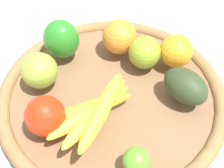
{
  "coord_description": "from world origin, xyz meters",
  "views": [
    {
      "loc": [
        0.38,
        0.18,
        0.54
      ],
      "look_at": [
        0.0,
        0.0,
        0.06
      ],
      "focal_mm": 53.31,
      "sensor_mm": 36.0,
      "label": 1
    }
  ],
  "objects_px": {
    "bell_pepper": "(61,39)",
    "banana_bunch": "(93,111)",
    "apple_0": "(45,116)",
    "apple_1": "(40,71)",
    "avocado": "(186,86)",
    "lime_0": "(136,161)",
    "apple_2": "(145,52)",
    "orange_0": "(120,37)",
    "orange_1": "(176,51)"
  },
  "relations": [
    {
      "from": "apple_0",
      "to": "apple_1",
      "type": "bearing_deg",
      "value": -141.69
    },
    {
      "from": "apple_1",
      "to": "avocado",
      "type": "relative_size",
      "value": 0.77
    },
    {
      "from": "apple_1",
      "to": "avocado",
      "type": "height_order",
      "value": "apple_1"
    },
    {
      "from": "lime_0",
      "to": "apple_2",
      "type": "bearing_deg",
      "value": -161.39
    },
    {
      "from": "bell_pepper",
      "to": "apple_0",
      "type": "relative_size",
      "value": 1.21
    },
    {
      "from": "banana_bunch",
      "to": "avocado",
      "type": "bearing_deg",
      "value": 133.97
    },
    {
      "from": "lime_0",
      "to": "apple_0",
      "type": "relative_size",
      "value": 0.63
    },
    {
      "from": "lime_0",
      "to": "apple_2",
      "type": "height_order",
      "value": "apple_2"
    },
    {
      "from": "apple_0",
      "to": "apple_2",
      "type": "relative_size",
      "value": 1.07
    },
    {
      "from": "orange_1",
      "to": "apple_0",
      "type": "xyz_separation_m",
      "value": [
        0.25,
        -0.15,
        0.0
      ]
    },
    {
      "from": "avocado",
      "to": "lime_0",
      "type": "bearing_deg",
      "value": -8.23
    },
    {
      "from": "apple_2",
      "to": "apple_1",
      "type": "bearing_deg",
      "value": -50.43
    },
    {
      "from": "banana_bunch",
      "to": "orange_0",
      "type": "distance_m",
      "value": 0.2
    },
    {
      "from": "banana_bunch",
      "to": "apple_0",
      "type": "distance_m",
      "value": 0.08
    },
    {
      "from": "orange_0",
      "to": "orange_1",
      "type": "bearing_deg",
      "value": 95.73
    },
    {
      "from": "lime_0",
      "to": "apple_2",
      "type": "xyz_separation_m",
      "value": [
        -0.23,
        -0.08,
        0.01
      ]
    },
    {
      "from": "avocado",
      "to": "apple_2",
      "type": "height_order",
      "value": "apple_2"
    },
    {
      "from": "lime_0",
      "to": "orange_0",
      "type": "distance_m",
      "value": 0.28
    },
    {
      "from": "bell_pepper",
      "to": "orange_0",
      "type": "height_order",
      "value": "bell_pepper"
    },
    {
      "from": "apple_0",
      "to": "apple_2",
      "type": "bearing_deg",
      "value": 156.68
    },
    {
      "from": "orange_1",
      "to": "avocado",
      "type": "relative_size",
      "value": 0.74
    },
    {
      "from": "bell_pepper",
      "to": "banana_bunch",
      "type": "height_order",
      "value": "bell_pepper"
    },
    {
      "from": "banana_bunch",
      "to": "apple_2",
      "type": "xyz_separation_m",
      "value": [
        -0.17,
        0.03,
        0.0
      ]
    },
    {
      "from": "bell_pepper",
      "to": "avocado",
      "type": "relative_size",
      "value": 0.95
    },
    {
      "from": "apple_1",
      "to": "lime_0",
      "type": "relative_size",
      "value": 1.57
    },
    {
      "from": "orange_0",
      "to": "lime_0",
      "type": "bearing_deg",
      "value": 29.88
    },
    {
      "from": "banana_bunch",
      "to": "lime_0",
      "type": "bearing_deg",
      "value": 63.59
    },
    {
      "from": "orange_1",
      "to": "orange_0",
      "type": "xyz_separation_m",
      "value": [
        0.01,
        -0.12,
        0.0
      ]
    },
    {
      "from": "bell_pepper",
      "to": "apple_1",
      "type": "xyz_separation_m",
      "value": [
        0.09,
        0.0,
        -0.01
      ]
    },
    {
      "from": "orange_0",
      "to": "avocado",
      "type": "height_order",
      "value": "orange_0"
    },
    {
      "from": "bell_pepper",
      "to": "banana_bunch",
      "type": "bearing_deg",
      "value": 123.94
    },
    {
      "from": "apple_1",
      "to": "lime_0",
      "type": "distance_m",
      "value": 0.26
    },
    {
      "from": "lime_0",
      "to": "apple_2",
      "type": "relative_size",
      "value": 0.67
    },
    {
      "from": "lime_0",
      "to": "orange_1",
      "type": "bearing_deg",
      "value": -175.68
    },
    {
      "from": "orange_0",
      "to": "apple_2",
      "type": "distance_m",
      "value": 0.07
    },
    {
      "from": "banana_bunch",
      "to": "apple_1",
      "type": "relative_size",
      "value": 2.58
    },
    {
      "from": "banana_bunch",
      "to": "orange_0",
      "type": "bearing_deg",
      "value": -169.15
    },
    {
      "from": "apple_2",
      "to": "apple_0",
      "type": "bearing_deg",
      "value": -23.32
    },
    {
      "from": "apple_1",
      "to": "apple_2",
      "type": "relative_size",
      "value": 1.06
    },
    {
      "from": "avocado",
      "to": "apple_2",
      "type": "relative_size",
      "value": 1.37
    },
    {
      "from": "banana_bunch",
      "to": "apple_2",
      "type": "relative_size",
      "value": 2.73
    },
    {
      "from": "orange_1",
      "to": "orange_0",
      "type": "distance_m",
      "value": 0.12
    },
    {
      "from": "apple_0",
      "to": "orange_0",
      "type": "bearing_deg",
      "value": 172.76
    },
    {
      "from": "bell_pepper",
      "to": "lime_0",
      "type": "height_order",
      "value": "bell_pepper"
    },
    {
      "from": "avocado",
      "to": "bell_pepper",
      "type": "bearing_deg",
      "value": -90.76
    },
    {
      "from": "lime_0",
      "to": "avocado",
      "type": "distance_m",
      "value": 0.18
    },
    {
      "from": "avocado",
      "to": "apple_1",
      "type": "bearing_deg",
      "value": -72.18
    },
    {
      "from": "lime_0",
      "to": "apple_1",
      "type": "bearing_deg",
      "value": -110.82
    },
    {
      "from": "bell_pepper",
      "to": "lime_0",
      "type": "distance_m",
      "value": 0.3
    },
    {
      "from": "orange_1",
      "to": "apple_0",
      "type": "relative_size",
      "value": 0.95
    }
  ]
}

